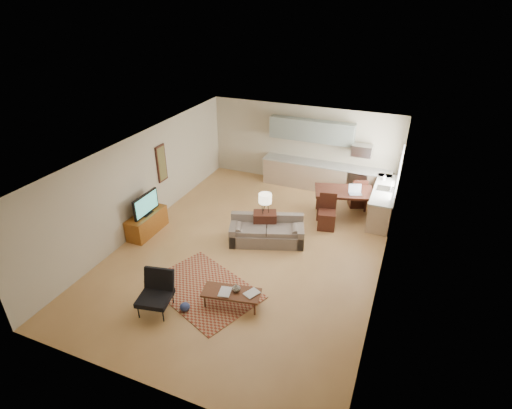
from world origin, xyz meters
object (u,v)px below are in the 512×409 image
at_px(coffee_table, 232,298).
at_px(console_table, 265,224).
at_px(armchair, 154,295).
at_px(dining_table, 343,204).
at_px(tv_credenza, 147,223).
at_px(sofa, 267,231).

distance_m(coffee_table, console_table, 2.89).
height_order(armchair, dining_table, armchair).
relative_size(tv_credenza, console_table, 1.80).
bearing_deg(sofa, armchair, -129.19).
bearing_deg(tv_credenza, armchair, -51.15).
bearing_deg(armchair, coffee_table, 16.81).
bearing_deg(tv_credenza, coffee_table, -27.29).
bearing_deg(console_table, sofa, -81.87).
bearing_deg(armchair, sofa, 58.70).
relative_size(armchair, tv_credenza, 0.66).
relative_size(coffee_table, dining_table, 0.74).
bearing_deg(console_table, armchair, -128.02).
height_order(armchair, tv_credenza, armchair).
xyz_separation_m(coffee_table, tv_credenza, (-3.43, 1.77, 0.11)).
distance_m(sofa, coffee_table, 2.59).
height_order(sofa, coffee_table, sofa).
bearing_deg(armchair, tv_credenza, 117.56).
bearing_deg(sofa, tv_credenza, 174.86).
bearing_deg(dining_table, armchair, -132.99).
bearing_deg(sofa, console_table, 100.77).
xyz_separation_m(console_table, dining_table, (1.75, 1.88, 0.06)).
bearing_deg(armchair, dining_table, 51.75).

